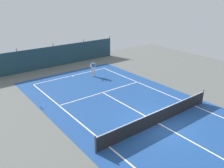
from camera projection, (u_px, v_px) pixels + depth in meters
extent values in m
plane|color=slate|center=(158.00, 123.00, 15.38)|extent=(36.00, 36.00, 0.00)
cube|color=#1E478C|center=(158.00, 123.00, 15.38)|extent=(11.02, 26.60, 0.01)
cube|color=white|center=(72.00, 76.00, 24.14)|extent=(8.22, 0.10, 0.01)
cube|color=white|center=(109.00, 147.00, 13.05)|extent=(0.10, 23.80, 0.01)
cube|color=white|center=(195.00, 106.00, 17.70)|extent=(0.10, 23.80, 0.01)
cube|color=white|center=(103.00, 92.00, 20.09)|extent=(8.22, 0.10, 0.01)
cube|color=white|center=(158.00, 123.00, 15.38)|extent=(0.10, 12.80, 0.01)
cube|color=white|center=(73.00, 76.00, 24.03)|extent=(0.10, 0.30, 0.01)
cube|color=black|center=(159.00, 117.00, 15.20)|extent=(9.92, 0.03, 0.95)
cube|color=white|center=(160.00, 110.00, 15.02)|extent=(9.92, 0.04, 0.05)
cylinder|color=#47474C|center=(96.00, 145.00, 12.34)|extent=(0.10, 0.10, 1.10)
cylinder|color=#47474C|center=(203.00, 97.00, 18.01)|extent=(0.10, 0.10, 1.10)
cube|color=#1E3D4C|center=(54.00, 56.00, 26.76)|extent=(16.22, 0.06, 2.40)
cylinder|color=#595B60|center=(18.00, 61.00, 24.45)|extent=(0.08, 0.08, 2.70)
cylinder|color=#595B60|center=(54.00, 55.00, 26.75)|extent=(0.08, 0.08, 2.70)
cylinder|color=#595B60|center=(84.00, 50.00, 29.04)|extent=(0.08, 0.08, 2.70)
cylinder|color=#595B60|center=(110.00, 46.00, 31.34)|extent=(0.08, 0.08, 2.70)
cube|color=#234C1E|center=(53.00, 61.00, 27.44)|extent=(14.60, 0.70, 1.10)
cylinder|color=#D8AD8C|center=(94.00, 72.00, 23.85)|extent=(0.12, 0.12, 0.82)
cylinder|color=#D8AD8C|center=(92.00, 73.00, 23.80)|extent=(0.12, 0.12, 0.82)
cylinder|color=white|center=(93.00, 68.00, 23.64)|extent=(0.40, 0.40, 0.22)
cube|color=#2D6BB7|center=(93.00, 66.00, 23.57)|extent=(0.41, 0.32, 0.56)
sphere|color=#D8AD8C|center=(93.00, 62.00, 23.41)|extent=(0.22, 0.22, 0.22)
cylinder|color=black|center=(93.00, 61.00, 23.37)|extent=(0.23, 0.23, 0.04)
cylinder|color=#D8AD8C|center=(95.00, 66.00, 23.61)|extent=(0.09, 0.09, 0.58)
cylinder|color=#D8AD8C|center=(91.00, 66.00, 23.39)|extent=(0.28, 0.52, 0.41)
cylinder|color=black|center=(91.00, 68.00, 23.15)|extent=(0.13, 0.27, 0.13)
torus|color=teal|center=(91.00, 66.00, 23.07)|extent=(0.33, 0.23, 0.29)
sphere|color=#CCDB33|center=(155.00, 100.00, 18.71)|extent=(0.07, 0.07, 0.07)
sphere|color=#CCDB33|center=(100.00, 99.00, 18.86)|extent=(0.07, 0.07, 0.07)
cylinder|color=#338CD8|center=(41.00, 107.00, 17.31)|extent=(0.08, 0.08, 0.24)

